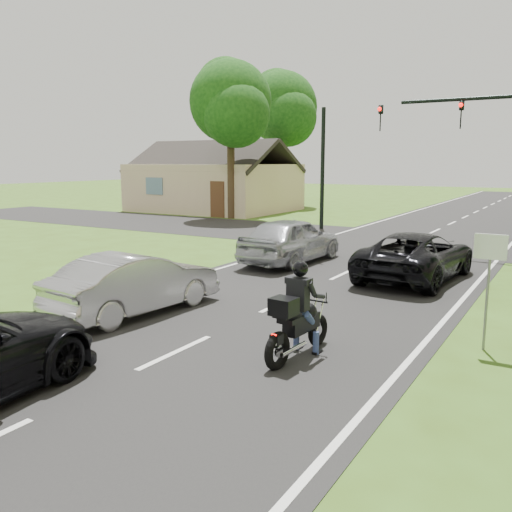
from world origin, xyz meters
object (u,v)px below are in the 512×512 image
Objects in this scene: silver_suv at (291,240)px; traffic_signal at (499,140)px; sign_white at (489,264)px; dark_suv at (416,256)px; silver_sedan at (135,283)px; motorcycle_rider at (297,320)px.

traffic_signal is (5.59, 5.13, 3.35)m from silver_suv.
sign_white is (1.36, -11.02, -2.54)m from traffic_signal.
silver_suv is 2.14× the size of sign_white.
silver_suv is (-4.31, 0.49, 0.09)m from dark_suv.
silver_suv reaches higher than silver_sedan.
sign_white is at bearing -82.95° from traffic_signal.
sign_white is at bearing 41.76° from motorcycle_rider.
traffic_signal is at bearing -98.66° from dark_suv.
motorcycle_rider is 0.49× the size of silver_sedan.
traffic_signal reaches higher than silver_sedan.
traffic_signal is 11.39m from sign_white.
motorcycle_rider is 0.44× the size of silver_suv.
silver_sedan is 7.30m from sign_white.
dark_suv is at bearing -117.77° from silver_sedan.
dark_suv is at bearing 93.68° from motorcycle_rider.
sign_white is (7.10, 1.42, 0.90)m from silver_sedan.
traffic_signal reaches higher than silver_suv.
silver_suv reaches higher than dark_suv.
traffic_signal is (1.27, 5.62, 3.44)m from dark_suv.
silver_sedan is 7.31m from silver_suv.
motorcycle_rider is at bearing 176.80° from silver_sedan.
silver_suv is at bearing 139.74° from sign_white.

